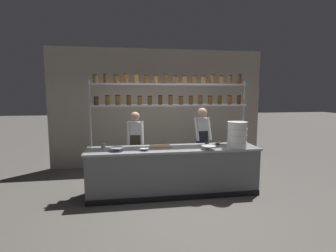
{
  "coord_description": "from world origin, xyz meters",
  "views": [
    {
      "loc": [
        -0.9,
        -4.91,
        1.97
      ],
      "look_at": [
        -0.07,
        0.2,
        1.32
      ],
      "focal_mm": 28.0,
      "sensor_mm": 36.0,
      "label": 1
    }
  ],
  "objects_px": {
    "spice_shelf_unit": "(170,96)",
    "prep_bowl_center_front": "(117,149)",
    "prep_bowl_center_back": "(218,144)",
    "cutting_board": "(161,146)",
    "serving_cup_front": "(103,145)",
    "chef_center": "(202,139)",
    "serving_cup_by_board": "(207,144)",
    "prep_bowl_near_right": "(144,149)",
    "container_stack": "(237,135)",
    "chef_left": "(135,143)",
    "prep_bowl_near_left": "(209,148)"
  },
  "relations": [
    {
      "from": "container_stack",
      "to": "prep_bowl_center_front",
      "type": "relative_size",
      "value": 1.98
    },
    {
      "from": "prep_bowl_center_back",
      "to": "serving_cup_by_board",
      "type": "height_order",
      "value": "serving_cup_by_board"
    },
    {
      "from": "cutting_board",
      "to": "serving_cup_front",
      "type": "relative_size",
      "value": 4.33
    },
    {
      "from": "prep_bowl_center_front",
      "to": "chef_left",
      "type": "bearing_deg",
      "value": 66.3
    },
    {
      "from": "container_stack",
      "to": "prep_bowl_near_right",
      "type": "xyz_separation_m",
      "value": [
        -1.8,
        0.02,
        -0.23
      ]
    },
    {
      "from": "container_stack",
      "to": "serving_cup_by_board",
      "type": "distance_m",
      "value": 0.62
    },
    {
      "from": "chef_center",
      "to": "prep_bowl_center_back",
      "type": "height_order",
      "value": "chef_center"
    },
    {
      "from": "chef_center",
      "to": "container_stack",
      "type": "bearing_deg",
      "value": -68.22
    },
    {
      "from": "chef_center",
      "to": "prep_bowl_center_back",
      "type": "relative_size",
      "value": 9.6
    },
    {
      "from": "chef_center",
      "to": "prep_bowl_center_front",
      "type": "xyz_separation_m",
      "value": [
        -1.86,
        -0.85,
        0.01
      ]
    },
    {
      "from": "spice_shelf_unit",
      "to": "chef_center",
      "type": "bearing_deg",
      "value": 26.24
    },
    {
      "from": "cutting_board",
      "to": "prep_bowl_center_front",
      "type": "relative_size",
      "value": 1.56
    },
    {
      "from": "prep_bowl_center_front",
      "to": "serving_cup_front",
      "type": "relative_size",
      "value": 2.77
    },
    {
      "from": "chef_center",
      "to": "prep_bowl_near_left",
      "type": "bearing_deg",
      "value": -103.11
    },
    {
      "from": "spice_shelf_unit",
      "to": "container_stack",
      "type": "bearing_deg",
      "value": -22.7
    },
    {
      "from": "cutting_board",
      "to": "serving_cup_by_board",
      "type": "distance_m",
      "value": 0.92
    },
    {
      "from": "prep_bowl_center_back",
      "to": "cutting_board",
      "type": "bearing_deg",
      "value": -177.68
    },
    {
      "from": "serving_cup_front",
      "to": "chef_center",
      "type": "bearing_deg",
      "value": 13.46
    },
    {
      "from": "chef_center",
      "to": "cutting_board",
      "type": "relative_size",
      "value": 4.13
    },
    {
      "from": "prep_bowl_near_right",
      "to": "serving_cup_front",
      "type": "height_order",
      "value": "serving_cup_front"
    },
    {
      "from": "spice_shelf_unit",
      "to": "cutting_board",
      "type": "relative_size",
      "value": 8.03
    },
    {
      "from": "chef_center",
      "to": "prep_bowl_near_left",
      "type": "relative_size",
      "value": 6.16
    },
    {
      "from": "serving_cup_front",
      "to": "prep_bowl_near_right",
      "type": "bearing_deg",
      "value": -26.33
    },
    {
      "from": "cutting_board",
      "to": "prep_bowl_near_left",
      "type": "relative_size",
      "value": 1.49
    },
    {
      "from": "spice_shelf_unit",
      "to": "container_stack",
      "type": "height_order",
      "value": "spice_shelf_unit"
    },
    {
      "from": "chef_left",
      "to": "cutting_board",
      "type": "bearing_deg",
      "value": -49.03
    },
    {
      "from": "spice_shelf_unit",
      "to": "serving_cup_front",
      "type": "relative_size",
      "value": 34.76
    },
    {
      "from": "prep_bowl_near_left",
      "to": "spice_shelf_unit",
      "type": "bearing_deg",
      "value": 136.67
    },
    {
      "from": "prep_bowl_center_back",
      "to": "prep_bowl_near_right",
      "type": "relative_size",
      "value": 0.99
    },
    {
      "from": "chef_center",
      "to": "spice_shelf_unit",
      "type": "bearing_deg",
      "value": -157.44
    },
    {
      "from": "spice_shelf_unit",
      "to": "prep_bowl_center_back",
      "type": "xyz_separation_m",
      "value": [
        0.96,
        -0.17,
        -0.97
      ]
    },
    {
      "from": "chef_center",
      "to": "prep_bowl_center_front",
      "type": "distance_m",
      "value": 2.05
    },
    {
      "from": "cutting_board",
      "to": "prep_bowl_near_right",
      "type": "distance_m",
      "value": 0.44
    },
    {
      "from": "cutting_board",
      "to": "prep_bowl_near_right",
      "type": "bearing_deg",
      "value": -141.19
    },
    {
      "from": "cutting_board",
      "to": "chef_center",
      "type": "bearing_deg",
      "value": 30.98
    },
    {
      "from": "cutting_board",
      "to": "spice_shelf_unit",
      "type": "bearing_deg",
      "value": 44.29
    },
    {
      "from": "prep_bowl_center_back",
      "to": "serving_cup_front",
      "type": "height_order",
      "value": "serving_cup_front"
    },
    {
      "from": "prep_bowl_center_front",
      "to": "prep_bowl_near_right",
      "type": "bearing_deg",
      "value": -4.2
    },
    {
      "from": "spice_shelf_unit",
      "to": "serving_cup_by_board",
      "type": "distance_m",
      "value": 1.21
    },
    {
      "from": "chef_center",
      "to": "serving_cup_front",
      "type": "height_order",
      "value": "chef_center"
    },
    {
      "from": "prep_bowl_center_back",
      "to": "prep_bowl_near_right",
      "type": "distance_m",
      "value": 1.56
    },
    {
      "from": "serving_cup_front",
      "to": "container_stack",
      "type": "bearing_deg",
      "value": -8.81
    },
    {
      "from": "chef_left",
      "to": "serving_cup_by_board",
      "type": "xyz_separation_m",
      "value": [
        1.39,
        -0.68,
        0.06
      ]
    },
    {
      "from": "chef_left",
      "to": "cutting_board",
      "type": "relative_size",
      "value": 3.95
    },
    {
      "from": "spice_shelf_unit",
      "to": "prep_bowl_center_front",
      "type": "relative_size",
      "value": 12.55
    },
    {
      "from": "chef_left",
      "to": "container_stack",
      "type": "relative_size",
      "value": 3.11
    },
    {
      "from": "chef_left",
      "to": "chef_center",
      "type": "bearing_deg",
      "value": 3.52
    },
    {
      "from": "container_stack",
      "to": "serving_cup_front",
      "type": "xyz_separation_m",
      "value": [
        -2.56,
        0.4,
        -0.21
      ]
    },
    {
      "from": "prep_bowl_near_right",
      "to": "serving_cup_front",
      "type": "relative_size",
      "value": 1.88
    },
    {
      "from": "prep_bowl_near_left",
      "to": "chef_center",
      "type": "bearing_deg",
      "value": 80.58
    }
  ]
}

